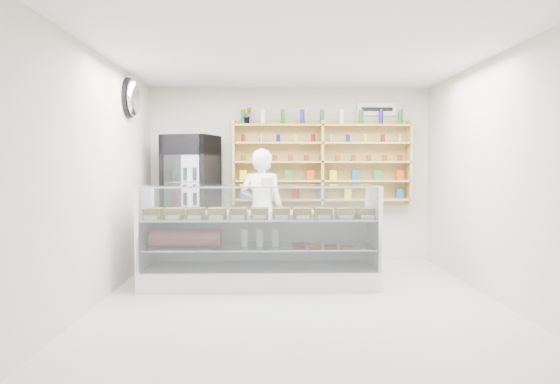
{
  "coord_description": "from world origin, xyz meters",
  "views": [
    {
      "loc": [
        -0.34,
        -5.59,
        1.54
      ],
      "look_at": [
        -0.2,
        0.9,
        1.2
      ],
      "focal_mm": 32.0,
      "sensor_mm": 36.0,
      "label": 1
    }
  ],
  "objects": [
    {
      "name": "drinks_cooler",
      "position": [
        -1.54,
        2.09,
        1.01
      ],
      "size": [
        0.89,
        0.87,
        2.01
      ],
      "rotation": [
        0.0,
        0.0,
        -0.28
      ],
      "color": "black",
      "rests_on": "floor"
    },
    {
      "name": "wall_shelving",
      "position": [
        0.5,
        2.34,
        1.59
      ],
      "size": [
        2.84,
        0.28,
        1.33
      ],
      "color": "tan",
      "rests_on": "back_wall"
    },
    {
      "name": "security_mirror",
      "position": [
        -2.17,
        1.2,
        2.45
      ],
      "size": [
        0.15,
        0.5,
        0.5
      ],
      "primitive_type": "ellipsoid",
      "color": "silver",
      "rests_on": "left_wall"
    },
    {
      "name": "shop_worker",
      "position": [
        -0.45,
        1.64,
        0.9
      ],
      "size": [
        0.74,
        0.58,
        1.79
      ],
      "primitive_type": "imported",
      "rotation": [
        0.0,
        0.0,
        2.89
      ],
      "color": "white",
      "rests_on": "floor"
    },
    {
      "name": "wall_sign",
      "position": [
        1.4,
        2.47,
        2.45
      ],
      "size": [
        0.62,
        0.03,
        0.2
      ],
      "primitive_type": "cube",
      "color": "white",
      "rests_on": "back_wall"
    },
    {
      "name": "potted_plant",
      "position": [
        -0.68,
        2.34,
        2.33
      ],
      "size": [
        0.17,
        0.15,
        0.27
      ],
      "primitive_type": "imported",
      "rotation": [
        0.0,
        0.0,
        0.25
      ],
      "color": "#1E6626",
      "rests_on": "wall_shelving"
    },
    {
      "name": "room",
      "position": [
        0.0,
        0.0,
        1.4
      ],
      "size": [
        5.0,
        5.0,
        5.0
      ],
      "color": "silver",
      "rests_on": "ground"
    },
    {
      "name": "display_counter",
      "position": [
        -0.46,
        0.78,
        0.36
      ],
      "size": [
        2.98,
        0.89,
        1.3
      ],
      "color": "white",
      "rests_on": "floor"
    }
  ]
}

